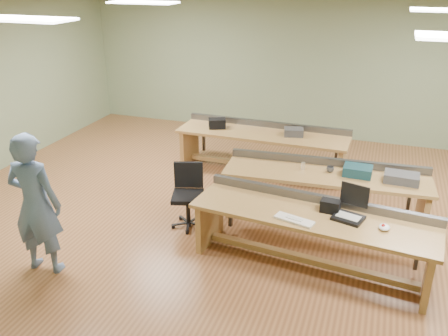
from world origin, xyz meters
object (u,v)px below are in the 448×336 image
(person, at_px, (36,204))
(camera_bag, at_px, (330,206))
(mug, at_px, (330,169))
(drinks_can, at_px, (303,166))
(workbench_back, at_px, (263,142))
(parts_bin_grey, at_px, (402,178))
(laptop_base, at_px, (348,218))
(task_chair, at_px, (188,204))
(workbench_mid, at_px, (325,184))
(workbench_front, at_px, (312,227))
(parts_bin_teal, at_px, (358,171))

(person, height_order, camera_bag, person)
(person, bearing_deg, mug, -146.82)
(person, distance_m, drinks_can, 3.75)
(workbench_back, bearing_deg, drinks_can, -54.73)
(workbench_back, distance_m, person, 4.37)
(parts_bin_grey, bearing_deg, laptop_base, -114.16)
(workbench_back, relative_size, person, 1.72)
(mug, bearing_deg, workbench_back, 134.11)
(camera_bag, bearing_deg, task_chair, 175.05)
(task_chair, xyz_separation_m, mug, (1.90, 0.90, 0.45))
(workbench_mid, bearing_deg, person, -145.73)
(workbench_mid, height_order, workbench_back, same)
(camera_bag, bearing_deg, workbench_front, -145.60)
(mug, xyz_separation_m, drinks_can, (-0.40, -0.03, 0.01))
(laptop_base, relative_size, task_chair, 0.37)
(parts_bin_grey, bearing_deg, camera_bag, -124.35)
(workbench_front, xyz_separation_m, camera_bag, (0.19, 0.11, 0.27))
(workbench_mid, height_order, parts_bin_grey, parts_bin_grey)
(task_chair, xyz_separation_m, drinks_can, (1.51, 0.87, 0.46))
(drinks_can, bearing_deg, parts_bin_grey, 0.11)
(workbench_mid, bearing_deg, parts_bin_teal, 3.27)
(laptop_base, bearing_deg, workbench_back, 138.60)
(workbench_back, distance_m, mug, 2.03)
(task_chair, bearing_deg, laptop_base, -28.83)
(workbench_front, bearing_deg, mug, 94.65)
(camera_bag, relative_size, mug, 2.11)
(workbench_front, height_order, person, person)
(laptop_base, relative_size, mug, 3.15)
(laptop_base, xyz_separation_m, parts_bin_grey, (0.60, 1.34, 0.05))
(camera_bag, bearing_deg, person, -154.72)
(person, relative_size, task_chair, 1.94)
(person, relative_size, drinks_can, 16.43)
(laptop_base, xyz_separation_m, task_chair, (-2.30, 0.46, -0.43))
(workbench_back, relative_size, drinks_can, 28.33)
(workbench_mid, distance_m, parts_bin_teal, 0.52)
(workbench_back, height_order, parts_bin_grey, parts_bin_grey)
(workbench_mid, relative_size, workbench_back, 0.97)
(drinks_can, bearing_deg, task_chair, -149.93)
(person, distance_m, camera_bag, 3.59)
(workbench_mid, relative_size, person, 1.66)
(workbench_back, xyz_separation_m, camera_bag, (1.56, -2.69, 0.27))
(workbench_front, height_order, mug, workbench_front)
(workbench_front, relative_size, task_chair, 3.28)
(laptop_base, height_order, drinks_can, drinks_can)
(workbench_front, height_order, task_chair, task_chair)
(workbench_mid, distance_m, laptop_base, 1.41)
(task_chair, distance_m, drinks_can, 1.80)
(workbench_back, bearing_deg, parts_bin_teal, -37.62)
(workbench_mid, relative_size, parts_bin_grey, 6.44)
(workbench_front, distance_m, person, 3.39)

